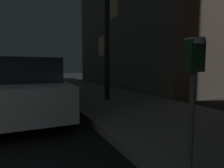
{
  "coord_description": "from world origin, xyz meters",
  "views": [
    {
      "loc": [
        2.81,
        -0.5,
        1.21
      ],
      "look_at": [
        3.98,
        1.93,
        0.97
      ],
      "focal_mm": 29.08,
      "sensor_mm": 36.0,
      "label": 1
    }
  ],
  "objects_px": {
    "parking_meter": "(193,72)",
    "car_blue": "(26,77)",
    "car_white": "(27,87)",
    "car_black": "(25,73)"
  },
  "relations": [
    {
      "from": "parking_meter",
      "to": "car_blue",
      "type": "distance_m",
      "value": 10.07
    },
    {
      "from": "parking_meter",
      "to": "car_white",
      "type": "height_order",
      "value": "parking_meter"
    },
    {
      "from": "car_black",
      "to": "parking_meter",
      "type": "bearing_deg",
      "value": -85.01
    },
    {
      "from": "car_white",
      "to": "car_black",
      "type": "height_order",
      "value": "same"
    },
    {
      "from": "car_blue",
      "to": "parking_meter",
      "type": "bearing_deg",
      "value": -81.82
    },
    {
      "from": "parking_meter",
      "to": "car_blue",
      "type": "height_order",
      "value": "parking_meter"
    },
    {
      "from": "car_blue",
      "to": "car_black",
      "type": "xyz_separation_m",
      "value": [
        0.0,
        6.39,
        0.01
      ]
    },
    {
      "from": "car_white",
      "to": "car_black",
      "type": "xyz_separation_m",
      "value": [
        0.0,
        12.38,
        0.0
      ]
    },
    {
      "from": "parking_meter",
      "to": "car_white",
      "type": "xyz_separation_m",
      "value": [
        -1.43,
        3.96,
        -0.45
      ]
    },
    {
      "from": "car_white",
      "to": "car_blue",
      "type": "height_order",
      "value": "same"
    }
  ]
}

